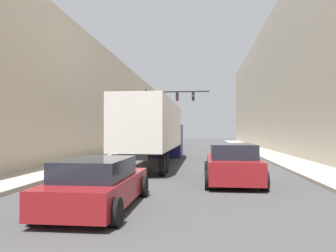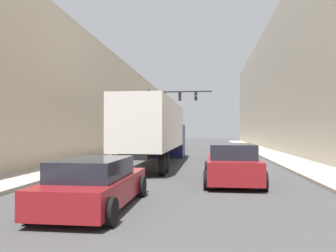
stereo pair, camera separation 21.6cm
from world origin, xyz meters
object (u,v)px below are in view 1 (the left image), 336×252
semi_truck (156,130)px  suv_car (232,164)px  traffic_signal_gantry (163,107)px  sedan_car (98,184)px

semi_truck → suv_car: semi_truck is taller
suv_car → semi_truck: bearing=120.3°
traffic_signal_gantry → suv_car: bearing=-75.5°
semi_truck → traffic_signal_gantry: size_ratio=2.00×
sedan_car → traffic_signal_gantry: traffic_signal_gantry is taller
semi_truck → sedan_car: bearing=-89.1°
sedan_car → suv_car: suv_car is taller
sedan_car → semi_truck: bearing=90.9°
semi_truck → suv_car: 8.43m
semi_truck → traffic_signal_gantry: traffic_signal_gantry is taller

